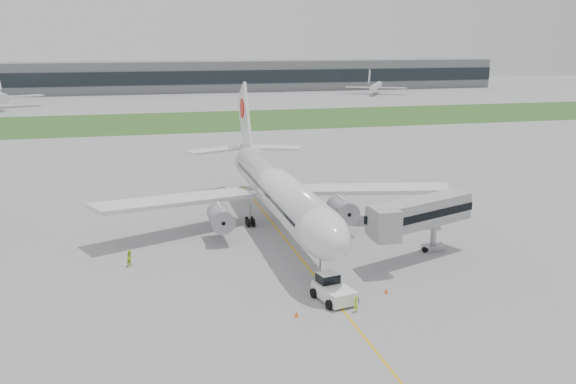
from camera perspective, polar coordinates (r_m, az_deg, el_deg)
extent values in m
plane|color=#959598|center=(81.05, -0.22, -4.22)|extent=(600.00, 600.00, 0.00)
cube|color=#2B5A22|center=(197.36, -8.64, 6.23)|extent=(600.00, 50.00, 0.02)
cube|color=slate|center=(306.00, -10.75, 10.03)|extent=(320.00, 22.00, 14.00)
cube|color=black|center=(295.04, -10.61, 9.91)|extent=(320.00, 0.60, 6.00)
cylinder|color=silver|center=(83.30, -0.88, 0.27)|extent=(5.00, 38.00, 5.00)
ellipsoid|color=silver|center=(65.12, 3.05, -3.57)|extent=(5.00, 11.00, 5.00)
cube|color=black|center=(63.95, 3.32, -3.06)|extent=(3.20, 1.54, 1.14)
cone|color=silver|center=(104.24, -3.65, 3.40)|extent=(5.00, 10.53, 6.16)
cube|color=silver|center=(83.64, -9.90, -0.73)|extent=(22.13, 13.52, 1.70)
cube|color=silver|center=(89.19, 6.98, 0.27)|extent=(22.13, 13.52, 1.70)
cylinder|color=#9E9EA3|center=(80.16, -6.05, -2.26)|extent=(2.70, 5.20, 2.70)
cylinder|color=#9E9EA3|center=(83.76, 4.85, -1.54)|extent=(2.70, 5.20, 2.70)
cube|color=silver|center=(104.92, -3.85, 6.28)|extent=(0.45, 10.90, 12.76)
cylinder|color=red|center=(105.67, -3.96, 7.43)|extent=(0.60, 3.20, 3.20)
cube|color=silver|center=(105.84, -6.57, 3.72)|extent=(9.54, 6.34, 0.35)
cube|color=silver|center=(107.57, -1.28, 3.96)|extent=(9.54, 6.34, 0.35)
cylinder|color=#96959B|center=(66.88, 2.88, -6.77)|extent=(0.24, 0.24, 3.10)
cylinder|color=black|center=(86.79, -3.38, -2.65)|extent=(1.40, 1.10, 1.10)
cylinder|color=black|center=(88.14, 0.71, -2.37)|extent=(1.40, 1.10, 1.10)
cube|color=white|center=(62.70, 4.12, -8.92)|extent=(3.49, 5.11, 1.25)
cube|color=white|center=(63.31, 3.57, -7.66)|extent=(2.17, 2.01, 1.04)
cube|color=black|center=(63.30, 3.57, -7.62)|extent=(2.23, 2.07, 0.88)
cylinder|color=black|center=(63.46, 2.29, -8.96)|extent=(0.54, 0.99, 0.94)
cylinder|color=black|center=(64.74, 4.51, -8.53)|extent=(0.54, 0.99, 0.94)
cylinder|color=black|center=(60.95, 3.68, -9.96)|extent=(0.54, 0.99, 0.94)
cylinder|color=black|center=(62.27, 5.97, -9.48)|extent=(0.54, 0.99, 0.94)
cube|color=#AAA9AC|center=(74.79, 11.67, -1.80)|extent=(14.41, 8.22, 3.07)
cube|color=black|center=(74.79, 11.67, -1.80)|extent=(14.63, 8.39, 0.92)
cube|color=#AAA9AC|center=(69.46, 8.59, -2.85)|extent=(2.66, 3.47, 3.47)
cylinder|color=#96959B|center=(78.26, 12.80, -3.74)|extent=(0.72, 0.72, 3.88)
cube|color=#96959B|center=(78.74, 12.74, -4.84)|extent=(2.81, 2.25, 0.72)
cylinder|color=black|center=(77.79, 12.09, -5.03)|extent=(0.55, 0.78, 0.72)
cylinder|color=black|center=(79.71, 13.37, -4.64)|extent=(0.55, 0.78, 0.72)
cone|color=#FF5A0D|center=(59.35, 0.75, -10.80)|extent=(0.41, 0.41, 0.57)
cone|color=#FF5A0D|center=(65.24, 8.72, -8.66)|extent=(0.38, 0.38, 0.52)
imported|color=#BAE426|center=(60.48, 6.03, -9.86)|extent=(0.70, 0.67, 1.61)
imported|color=#BFE025|center=(73.66, -13.85, -5.73)|extent=(1.12, 1.13, 1.84)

